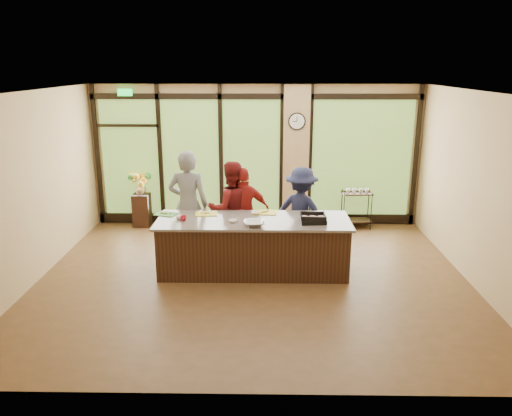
{
  "coord_description": "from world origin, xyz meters",
  "views": [
    {
      "loc": [
        0.18,
        -7.56,
        3.39
      ],
      "look_at": [
        0.04,
        0.4,
        1.09
      ],
      "focal_mm": 35.0,
      "sensor_mm": 36.0,
      "label": 1
    }
  ],
  "objects_px": {
    "cook_right": "(301,212)",
    "roasting_pan": "(313,220)",
    "flower_stand": "(142,210)",
    "island_base": "(253,247)",
    "bar_cart": "(356,204)",
    "cook_left": "(188,204)"
  },
  "relations": [
    {
      "from": "roasting_pan",
      "to": "flower_stand",
      "type": "height_order",
      "value": "roasting_pan"
    },
    {
      "from": "cook_left",
      "to": "bar_cart",
      "type": "xyz_separation_m",
      "value": [
        3.33,
        1.69,
        -0.46
      ]
    },
    {
      "from": "cook_right",
      "to": "flower_stand",
      "type": "distance_m",
      "value": 3.73
    },
    {
      "from": "flower_stand",
      "to": "island_base",
      "type": "bearing_deg",
      "value": -44.15
    },
    {
      "from": "cook_right",
      "to": "island_base",
      "type": "bearing_deg",
      "value": 67.8
    },
    {
      "from": "roasting_pan",
      "to": "flower_stand",
      "type": "xyz_separation_m",
      "value": [
        -3.44,
        2.6,
        -0.6
      ]
    },
    {
      "from": "cook_left",
      "to": "flower_stand",
      "type": "xyz_separation_m",
      "value": [
        -1.29,
        1.75,
        -0.62
      ]
    },
    {
      "from": "cook_right",
      "to": "roasting_pan",
      "type": "height_order",
      "value": "cook_right"
    },
    {
      "from": "cook_left",
      "to": "roasting_pan",
      "type": "xyz_separation_m",
      "value": [
        2.15,
        -0.85,
        -0.02
      ]
    },
    {
      "from": "island_base",
      "to": "roasting_pan",
      "type": "height_order",
      "value": "roasting_pan"
    },
    {
      "from": "island_base",
      "to": "roasting_pan",
      "type": "bearing_deg",
      "value": -8.67
    },
    {
      "from": "roasting_pan",
      "to": "bar_cart",
      "type": "bearing_deg",
      "value": 60.47
    },
    {
      "from": "cook_left",
      "to": "bar_cart",
      "type": "bearing_deg",
      "value": -148.51
    },
    {
      "from": "cook_left",
      "to": "roasting_pan",
      "type": "distance_m",
      "value": 2.31
    },
    {
      "from": "cook_left",
      "to": "bar_cart",
      "type": "distance_m",
      "value": 3.76
    },
    {
      "from": "roasting_pan",
      "to": "flower_stand",
      "type": "distance_m",
      "value": 4.35
    },
    {
      "from": "island_base",
      "to": "bar_cart",
      "type": "xyz_separation_m",
      "value": [
        2.15,
        2.39,
        0.08
      ]
    },
    {
      "from": "cook_left",
      "to": "bar_cart",
      "type": "height_order",
      "value": "cook_left"
    },
    {
      "from": "island_base",
      "to": "bar_cart",
      "type": "height_order",
      "value": "island_base"
    },
    {
      "from": "flower_stand",
      "to": "bar_cart",
      "type": "height_order",
      "value": "bar_cart"
    },
    {
      "from": "roasting_pan",
      "to": "flower_stand",
      "type": "bearing_deg",
      "value": 138.28
    },
    {
      "from": "cook_right",
      "to": "bar_cart",
      "type": "height_order",
      "value": "cook_right"
    }
  ]
}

